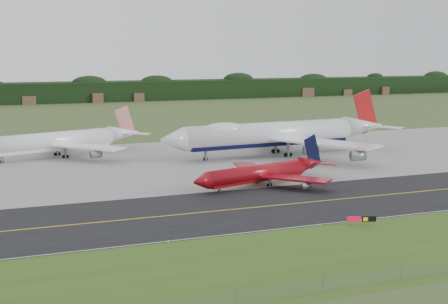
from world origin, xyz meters
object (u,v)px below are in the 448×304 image
jet_ba_747 (277,134)px  jet_red_737 (263,172)px  jet_star_tail (60,141)px  taxiway_sign (361,219)px

jet_ba_747 → jet_red_737: size_ratio=1.96×
jet_ba_747 → jet_star_tail: 63.85m
jet_ba_747 → jet_red_737: 42.09m
jet_star_tail → taxiway_sign: 102.95m
jet_star_tail → jet_red_737: bearing=-54.8°
jet_ba_747 → taxiway_sign: size_ratio=14.81×
jet_ba_747 → jet_star_tail: bearing=161.8°
jet_ba_747 → jet_star_tail: size_ratio=1.45×
taxiway_sign → jet_star_tail: bearing=114.0°
jet_ba_747 → taxiway_sign: jet_ba_747 is taller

